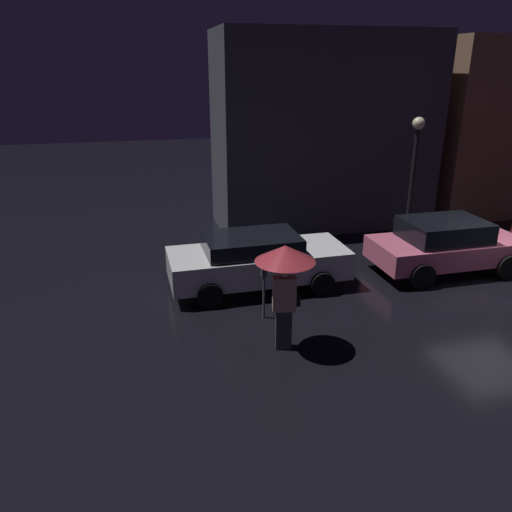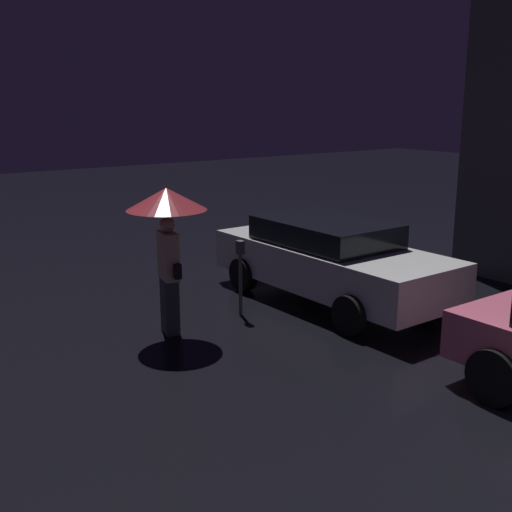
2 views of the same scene
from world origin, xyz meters
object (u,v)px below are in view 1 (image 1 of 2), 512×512
pedestrian_with_umbrella (285,267)px  street_lamp_near (414,162)px  parked_car_white (257,259)px  parking_meter (264,287)px  parked_car_pink (446,245)px

pedestrian_with_umbrella → street_lamp_near: size_ratio=0.56×
parked_car_white → parking_meter: 1.74m
parking_meter → street_lamp_near: bearing=33.3°
parked_car_white → street_lamp_near: 6.14m
pedestrian_with_umbrella → parking_meter: 1.67m
parked_car_white → street_lamp_near: size_ratio=1.15×
parking_meter → street_lamp_near: street_lamp_near is taller
parked_car_pink → parking_meter: size_ratio=3.32×
parked_car_pink → pedestrian_with_umbrella: pedestrian_with_umbrella is taller
parked_car_pink → street_lamp_near: street_lamp_near is taller
parked_car_white → parked_car_pink: size_ratio=1.10×
parked_car_white → pedestrian_with_umbrella: size_ratio=2.06×
parking_meter → pedestrian_with_umbrella: bearing=-87.4°
parked_car_pink → pedestrian_with_umbrella: 6.29m
parking_meter → street_lamp_near: size_ratio=0.31×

